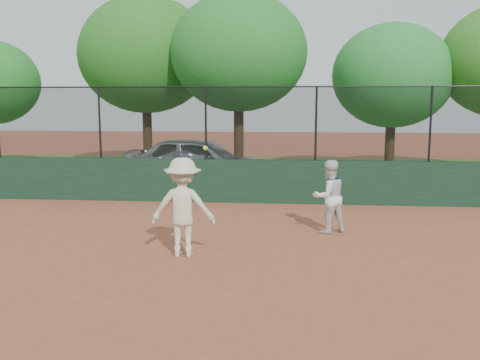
# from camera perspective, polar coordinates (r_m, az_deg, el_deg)

# --- Properties ---
(ground) EXTENTS (80.00, 80.00, 0.00)m
(ground) POSITION_cam_1_polar(r_m,az_deg,el_deg) (9.19, -6.34, -9.38)
(ground) COLOR #9C5032
(ground) RESTS_ON ground
(back_wall) EXTENTS (26.00, 0.20, 1.20)m
(back_wall) POSITION_cam_1_polar(r_m,az_deg,el_deg) (14.84, -1.71, -0.10)
(back_wall) COLOR #1A3924
(back_wall) RESTS_ON ground
(grass_strip) EXTENTS (36.00, 12.00, 0.01)m
(grass_strip) POSITION_cam_1_polar(r_m,az_deg,el_deg) (20.83, 0.33, 0.72)
(grass_strip) COLOR #345A1C
(grass_strip) RESTS_ON ground
(parked_car) EXTENTS (5.05, 2.45, 1.66)m
(parked_car) POSITION_cam_1_polar(r_m,az_deg,el_deg) (17.51, -4.38, 1.95)
(parked_car) COLOR #A5A9AF
(parked_car) RESTS_ON ground
(player_second) EXTENTS (0.95, 0.87, 1.56)m
(player_second) POSITION_cam_1_polar(r_m,az_deg,el_deg) (11.55, 9.44, -1.75)
(player_second) COLOR white
(player_second) RESTS_ON ground
(player_main) EXTENTS (1.19, 0.72, 2.03)m
(player_main) POSITION_cam_1_polar(r_m,az_deg,el_deg) (9.72, -6.09, -2.91)
(player_main) COLOR beige
(player_main) RESTS_ON ground
(fence_assembly) EXTENTS (26.00, 0.06, 2.00)m
(fence_assembly) POSITION_cam_1_polar(r_m,az_deg,el_deg) (14.69, -1.84, 6.22)
(fence_assembly) COLOR black
(fence_assembly) RESTS_ON back_wall
(tree_1) EXTENTS (5.22, 4.75, 6.83)m
(tree_1) POSITION_cam_1_polar(r_m,az_deg,el_deg) (21.58, -10.05, 13.00)
(tree_1) COLOR #412916
(tree_1) RESTS_ON ground
(tree_2) EXTENTS (4.81, 4.37, 6.56)m
(tree_2) POSITION_cam_1_polar(r_m,az_deg,el_deg) (19.25, -0.13, 13.43)
(tree_2) COLOR #422917
(tree_2) RESTS_ON ground
(tree_3) EXTENTS (4.43, 4.03, 5.63)m
(tree_3) POSITION_cam_1_polar(r_m,az_deg,el_deg) (20.78, 15.96, 10.63)
(tree_3) COLOR #3E2714
(tree_3) RESTS_ON ground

